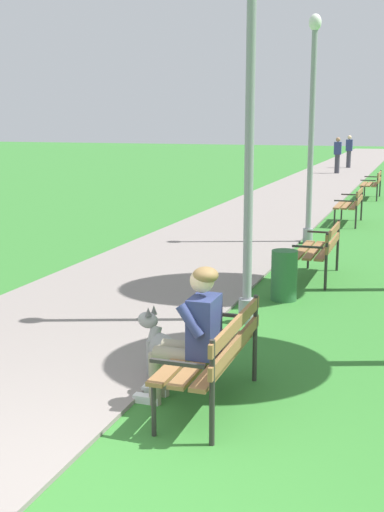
% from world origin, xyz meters
% --- Properties ---
extents(ground_plane, '(120.00, 120.00, 0.00)m').
position_xyz_m(ground_plane, '(0.00, 0.00, 0.00)').
color(ground_plane, '#33752D').
extents(paved_path, '(3.23, 60.00, 0.04)m').
position_xyz_m(paved_path, '(-1.91, 24.00, 0.02)').
color(paved_path, gray).
rests_on(paved_path, ground).
extents(park_bench_near, '(0.55, 1.50, 0.85)m').
position_xyz_m(park_bench_near, '(0.40, 1.64, 0.51)').
color(park_bench_near, olive).
rests_on(park_bench_near, ground).
extents(park_bench_mid, '(0.55, 1.50, 0.85)m').
position_xyz_m(park_bench_mid, '(0.55, 6.76, 0.51)').
color(park_bench_mid, olive).
rests_on(park_bench_mid, ground).
extents(park_bench_far, '(0.55, 1.50, 0.85)m').
position_xyz_m(park_bench_far, '(0.41, 12.66, 0.51)').
color(park_bench_far, olive).
rests_on(park_bench_far, ground).
extents(park_bench_furthest, '(0.55, 1.50, 0.85)m').
position_xyz_m(park_bench_furthest, '(0.50, 18.19, 0.51)').
color(park_bench_furthest, olive).
rests_on(park_bench_furthest, ground).
extents(person_seated_on_near_bench, '(0.74, 0.49, 1.25)m').
position_xyz_m(person_seated_on_near_bench, '(0.19, 1.61, 0.68)').
color(person_seated_on_near_bench, gray).
rests_on(person_seated_on_near_bench, ground).
extents(dog_grey, '(0.82, 0.39, 0.71)m').
position_xyz_m(dog_grey, '(-0.21, 2.08, 0.26)').
color(dog_grey, gray).
rests_on(dog_grey, ground).
extents(lamp_post_near, '(0.24, 0.24, 4.34)m').
position_xyz_m(lamp_post_near, '(0.04, 4.15, 2.25)').
color(lamp_post_near, gray).
rests_on(lamp_post_near, ground).
extents(lamp_post_mid, '(0.24, 0.24, 4.42)m').
position_xyz_m(lamp_post_mid, '(-0.14, 9.80, 2.29)').
color(lamp_post_mid, gray).
rests_on(lamp_post_mid, ground).
extents(litter_bin, '(0.36, 0.36, 0.70)m').
position_xyz_m(litter_bin, '(0.26, 5.33, 0.35)').
color(litter_bin, '#2D6638').
rests_on(litter_bin, ground).
extents(pedestrian_distant, '(0.32, 0.22, 1.65)m').
position_xyz_m(pedestrian_distant, '(-1.75, 27.52, 0.84)').
color(pedestrian_distant, '#383842').
rests_on(pedestrian_distant, ground).
extents(pedestrian_further_distant, '(0.32, 0.22, 1.65)m').
position_xyz_m(pedestrian_further_distant, '(-1.64, 31.27, 0.84)').
color(pedestrian_further_distant, '#383842').
rests_on(pedestrian_further_distant, ground).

